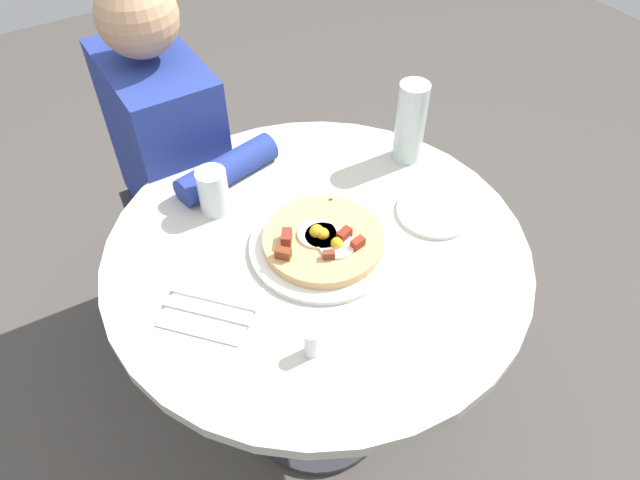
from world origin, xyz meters
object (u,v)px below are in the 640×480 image
(person_seated, at_px, (179,193))
(fork, at_px, (207,313))
(bread_plate, at_px, (435,211))
(dining_table, at_px, (317,296))
(water_glass, at_px, (213,191))
(water_bottle, at_px, (410,122))
(salt_shaker, at_px, (311,343))
(breakfast_pizza, at_px, (323,240))
(knife, at_px, (214,299))
(pizza_plate, at_px, (323,245))

(person_seated, height_order, fork, person_seated)
(bread_plate, relative_size, fork, 0.96)
(dining_table, relative_size, water_glass, 8.40)
(water_bottle, height_order, salt_shaker, water_bottle)
(water_glass, xyz_separation_m, water_bottle, (0.08, 0.49, 0.05))
(breakfast_pizza, xyz_separation_m, salt_shaker, (0.21, -0.16, 0.00))
(dining_table, bearing_deg, person_seated, -167.93)
(fork, height_order, water_glass, water_glass)
(knife, bearing_deg, fork, -90.00)
(pizza_plate, xyz_separation_m, fork, (0.03, -0.29, 0.00))
(breakfast_pizza, relative_size, knife, 1.42)
(person_seated, height_order, bread_plate, person_seated)
(breakfast_pizza, distance_m, water_glass, 0.27)
(water_glass, bearing_deg, knife, -25.71)
(person_seated, bearing_deg, dining_table, 12.07)
(water_glass, xyz_separation_m, salt_shaker, (0.44, -0.01, -0.02))
(breakfast_pizza, relative_size, water_glass, 2.36)
(bread_plate, bearing_deg, person_seated, -147.28)
(dining_table, relative_size, breakfast_pizza, 3.56)
(knife, xyz_separation_m, water_bottle, (-0.16, 0.60, 0.10))
(salt_shaker, bearing_deg, fork, -144.36)
(person_seated, relative_size, fork, 6.31)
(pizza_plate, distance_m, fork, 0.29)
(water_glass, bearing_deg, fork, -28.33)
(person_seated, bearing_deg, water_bottle, 47.89)
(knife, bearing_deg, breakfast_pizza, 49.80)
(knife, distance_m, water_bottle, 0.63)
(breakfast_pizza, xyz_separation_m, water_glass, (-0.23, -0.14, 0.03))
(person_seated, xyz_separation_m, bread_plate, (0.62, 0.40, 0.23))
(water_glass, relative_size, salt_shaker, 1.82)
(bread_plate, height_order, salt_shaker, salt_shaker)
(knife, relative_size, water_glass, 1.66)
(dining_table, relative_size, salt_shaker, 15.25)
(water_glass, distance_m, salt_shaker, 0.44)
(dining_table, bearing_deg, water_bottle, 112.14)
(pizza_plate, bearing_deg, fork, -83.34)
(person_seated, xyz_separation_m, fork, (0.61, -0.15, 0.23))
(person_seated, bearing_deg, fork, -14.13)
(pizza_plate, height_order, fork, pizza_plate)
(fork, bearing_deg, person_seated, 123.88)
(water_bottle, bearing_deg, person_seated, -132.11)
(dining_table, xyz_separation_m, fork, (0.04, -0.28, 0.18))
(dining_table, distance_m, knife, 0.31)
(person_seated, relative_size, breakfast_pizza, 4.43)
(pizza_plate, bearing_deg, person_seated, -167.30)
(water_glass, bearing_deg, dining_table, 31.60)
(fork, xyz_separation_m, water_bottle, (-0.19, 0.63, 0.10))
(water_bottle, bearing_deg, pizza_plate, -65.83)
(fork, height_order, knife, same)
(fork, distance_m, salt_shaker, 0.22)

